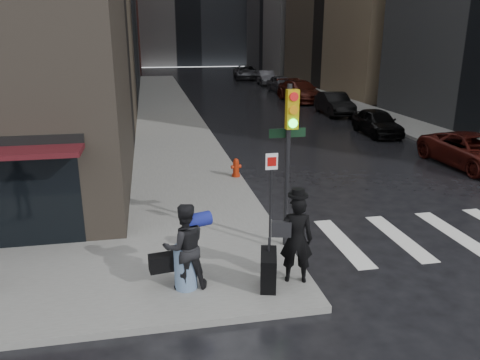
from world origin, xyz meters
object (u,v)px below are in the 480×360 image
(parked_car_5, at_px, (266,78))
(parked_car_2, at_px, (334,104))
(man_overcoat, at_px, (291,244))
(parked_car_1, at_px, (377,122))
(fire_hydrant, at_px, (236,168))
(parked_car_0, at_px, (473,151))
(traffic_light, at_px, (288,146))
(parked_car_3, at_px, (300,91))
(parked_car_4, at_px, (281,84))
(man_jeans, at_px, (184,246))
(parked_car_6, at_px, (246,72))

(parked_car_5, bearing_deg, parked_car_2, -85.88)
(man_overcoat, xyz_separation_m, parked_car_1, (9.26, 14.48, -0.34))
(fire_hydrant, bearing_deg, parked_car_0, -0.43)
(traffic_light, relative_size, parked_car_3, 0.69)
(parked_car_4, bearing_deg, parked_car_3, -97.42)
(parked_car_2, bearing_deg, parked_car_4, 92.35)
(parked_car_1, bearing_deg, parked_car_0, -80.22)
(parked_car_2, height_order, parked_car_4, parked_car_4)
(traffic_light, bearing_deg, parked_car_5, 75.50)
(man_overcoat, bearing_deg, parked_car_1, -108.30)
(parked_car_1, height_order, parked_car_4, parked_car_4)
(parked_car_2, xyz_separation_m, parked_car_3, (-0.21, 6.73, 0.09))
(fire_hydrant, bearing_deg, man_overcoat, -92.32)
(man_jeans, relative_size, parked_car_5, 0.41)
(man_overcoat, distance_m, parked_car_0, 12.68)
(traffic_light, height_order, parked_car_1, traffic_light)
(parked_car_3, bearing_deg, parked_car_2, -93.99)
(parked_car_0, distance_m, parked_car_3, 20.20)
(man_overcoat, bearing_deg, parked_car_3, -94.21)
(parked_car_0, bearing_deg, parked_car_5, 87.59)
(parked_car_6, bearing_deg, parked_car_2, -83.24)
(parked_car_6, bearing_deg, man_jeans, -97.41)
(fire_hydrant, relative_size, parked_car_0, 0.14)
(parked_car_0, height_order, parked_car_3, parked_car_3)
(man_jeans, relative_size, fire_hydrant, 2.70)
(parked_car_4, height_order, parked_car_6, parked_car_6)
(man_jeans, distance_m, parked_car_0, 14.34)
(parked_car_1, bearing_deg, man_overcoat, -119.35)
(man_overcoat, xyz_separation_m, parked_car_6, (9.13, 48.13, -0.20))
(parked_car_1, height_order, parked_car_5, parked_car_5)
(man_jeans, distance_m, parked_car_5, 42.92)
(traffic_light, relative_size, parked_car_1, 0.97)
(man_jeans, xyz_separation_m, traffic_light, (2.57, 1.51, 1.63))
(man_overcoat, relative_size, parked_car_1, 0.52)
(fire_hydrant, xyz_separation_m, parked_car_6, (8.81, 40.30, 0.38))
(parked_car_1, distance_m, parked_car_2, 6.74)
(man_overcoat, height_order, traffic_light, traffic_light)
(parked_car_5, xyz_separation_m, parked_car_6, (-0.80, 6.73, 0.09))
(parked_car_5, bearing_deg, parked_car_1, -86.24)
(man_overcoat, relative_size, parked_car_0, 0.43)
(man_jeans, distance_m, fire_hydrant, 8.02)
(man_jeans, bearing_deg, parked_car_6, -111.69)
(man_overcoat, xyz_separation_m, parked_car_5, (9.93, 41.40, -0.29))
(man_jeans, relative_size, parked_car_0, 0.38)
(man_overcoat, height_order, parked_car_3, man_overcoat)
(traffic_light, distance_m, parked_car_5, 40.84)
(parked_car_2, height_order, parked_car_5, parked_car_5)
(parked_car_3, bearing_deg, traffic_light, -114.60)
(parked_car_2, relative_size, parked_car_6, 0.75)
(fire_hydrant, xyz_separation_m, parked_car_5, (9.61, 33.57, 0.29))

